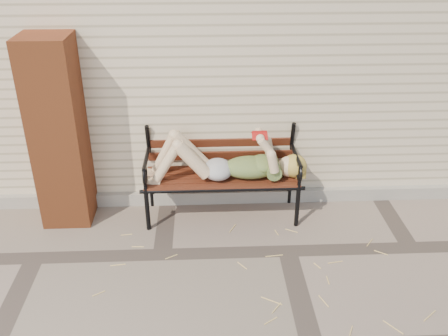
{
  "coord_description": "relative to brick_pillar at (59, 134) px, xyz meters",
  "views": [
    {
      "loc": [
        -0.82,
        -4.01,
        3.04
      ],
      "look_at": [
        -0.62,
        0.49,
        0.7
      ],
      "focal_mm": 40.0,
      "sensor_mm": 36.0,
      "label": 1
    }
  ],
  "objects": [
    {
      "name": "foundation_strip",
      "position": [
        2.3,
        0.22,
        -0.93
      ],
      "size": [
        8.0,
        0.1,
        0.15
      ],
      "primitive_type": "cube",
      "color": "#A4A094",
      "rests_on": "ground"
    },
    {
      "name": "brick_pillar",
      "position": [
        0.0,
        0.0,
        0.0
      ],
      "size": [
        0.5,
        0.5,
        2.0
      ],
      "primitive_type": "cube",
      "color": "brown",
      "rests_on": "ground"
    },
    {
      "name": "reading_woman",
      "position": [
        1.68,
        -0.09,
        -0.31
      ],
      "size": [
        1.7,
        0.39,
        0.53
      ],
      "color": "#093342",
      "rests_on": "ground"
    },
    {
      "name": "ground",
      "position": [
        2.3,
        -0.75,
        -1.0
      ],
      "size": [
        80.0,
        80.0,
        0.0
      ],
      "primitive_type": "plane",
      "color": "gray",
      "rests_on": "ground"
    },
    {
      "name": "garden_bench",
      "position": [
        1.67,
        0.06,
        -0.35
      ],
      "size": [
        1.8,
        0.72,
        1.16
      ],
      "color": "black",
      "rests_on": "ground"
    },
    {
      "name": "house_wall",
      "position": [
        2.3,
        2.25,
        0.5
      ],
      "size": [
        8.0,
        4.0,
        3.0
      ],
      "primitive_type": "cube",
      "color": "beige",
      "rests_on": "ground"
    },
    {
      "name": "straw_scatter",
      "position": [
        1.76,
        -1.07,
        -0.99
      ],
      "size": [
        3.04,
        1.6,
        0.01
      ],
      "color": "#E9C571",
      "rests_on": "ground"
    }
  ]
}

